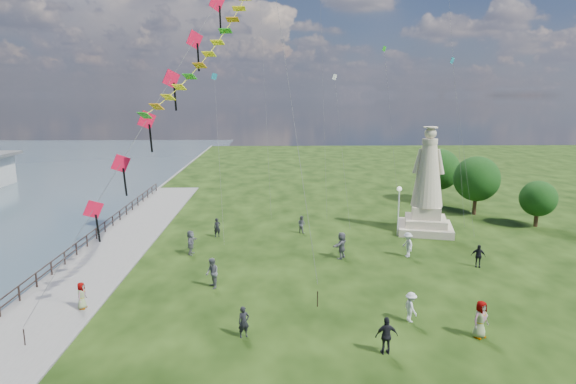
{
  "coord_description": "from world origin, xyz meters",
  "views": [
    {
      "loc": [
        -1.82,
        -21.86,
        11.5
      ],
      "look_at": [
        -1.0,
        8.0,
        5.5
      ],
      "focal_mm": 30.0,
      "sensor_mm": 36.0,
      "label": 1
    }
  ],
  "objects_px": {
    "person_11": "(341,245)",
    "person_6": "(217,228)",
    "lamppost": "(399,200)",
    "person_8": "(408,245)",
    "person_3": "(387,336)",
    "person_1": "(212,273)",
    "person_2": "(411,307)",
    "person_0": "(244,322)",
    "person_10": "(82,297)",
    "person_9": "(478,256)",
    "person_5": "(191,242)",
    "person_7": "(301,224)",
    "statue": "(427,193)",
    "person_4": "(480,319)"
  },
  "relations": [
    {
      "from": "person_2",
      "to": "person_11",
      "type": "bearing_deg",
      "value": -0.6
    },
    {
      "from": "person_0",
      "to": "person_5",
      "type": "relative_size",
      "value": 0.86
    },
    {
      "from": "lamppost",
      "to": "person_10",
      "type": "relative_size",
      "value": 2.8
    },
    {
      "from": "person_3",
      "to": "person_8",
      "type": "distance_m",
      "value": 14.05
    },
    {
      "from": "lamppost",
      "to": "person_2",
      "type": "xyz_separation_m",
      "value": [
        -3.25,
        -15.53,
        -2.21
      ]
    },
    {
      "from": "person_11",
      "to": "person_6",
      "type": "bearing_deg",
      "value": -86.86
    },
    {
      "from": "statue",
      "to": "person_3",
      "type": "xyz_separation_m",
      "value": [
        -7.89,
        -19.73,
        -2.51
      ]
    },
    {
      "from": "lamppost",
      "to": "person_10",
      "type": "xyz_separation_m",
      "value": [
        -20.77,
        -13.71,
        -2.26
      ]
    },
    {
      "from": "person_2",
      "to": "person_10",
      "type": "distance_m",
      "value": 17.61
    },
    {
      "from": "person_1",
      "to": "person_2",
      "type": "height_order",
      "value": "person_1"
    },
    {
      "from": "person_8",
      "to": "person_9",
      "type": "xyz_separation_m",
      "value": [
        4.25,
        -2.23,
        -0.12
      ]
    },
    {
      "from": "person_5",
      "to": "person_8",
      "type": "xyz_separation_m",
      "value": [
        15.8,
        -0.98,
        0.0
      ]
    },
    {
      "from": "person_6",
      "to": "person_8",
      "type": "xyz_separation_m",
      "value": [
        14.39,
        -5.43,
        0.12
      ]
    },
    {
      "from": "lamppost",
      "to": "person_11",
      "type": "relative_size",
      "value": 2.15
    },
    {
      "from": "person_0",
      "to": "person_9",
      "type": "height_order",
      "value": "person_9"
    },
    {
      "from": "person_3",
      "to": "person_11",
      "type": "height_order",
      "value": "person_11"
    },
    {
      "from": "person_6",
      "to": "person_8",
      "type": "height_order",
      "value": "person_8"
    },
    {
      "from": "person_0",
      "to": "person_6",
      "type": "xyz_separation_m",
      "value": [
        -3.26,
        16.99,
        0.01
      ]
    },
    {
      "from": "person_8",
      "to": "person_3",
      "type": "bearing_deg",
      "value": -31.33
    },
    {
      "from": "person_5",
      "to": "person_11",
      "type": "bearing_deg",
      "value": -90.89
    },
    {
      "from": "person_7",
      "to": "person_8",
      "type": "height_order",
      "value": "person_8"
    },
    {
      "from": "statue",
      "to": "person_4",
      "type": "relative_size",
      "value": 4.83
    },
    {
      "from": "person_3",
      "to": "person_0",
      "type": "bearing_deg",
      "value": -19.01
    },
    {
      "from": "person_7",
      "to": "person_11",
      "type": "height_order",
      "value": "person_11"
    },
    {
      "from": "lamppost",
      "to": "person_7",
      "type": "distance_m",
      "value": 8.37
    },
    {
      "from": "person_4",
      "to": "person_1",
      "type": "bearing_deg",
      "value": 126.32
    },
    {
      "from": "person_3",
      "to": "person_9",
      "type": "height_order",
      "value": "person_3"
    },
    {
      "from": "person_8",
      "to": "person_11",
      "type": "distance_m",
      "value": 4.84
    },
    {
      "from": "person_1",
      "to": "person_6",
      "type": "distance_m",
      "value": 10.91
    },
    {
      "from": "person_3",
      "to": "person_7",
      "type": "bearing_deg",
      "value": -86.28
    },
    {
      "from": "person_8",
      "to": "person_9",
      "type": "height_order",
      "value": "person_8"
    },
    {
      "from": "person_0",
      "to": "person_5",
      "type": "distance_m",
      "value": 13.37
    },
    {
      "from": "person_4",
      "to": "person_6",
      "type": "distance_m",
      "value": 22.7
    },
    {
      "from": "lamppost",
      "to": "person_9",
      "type": "distance_m",
      "value": 8.71
    },
    {
      "from": "person_0",
      "to": "person_9",
      "type": "xyz_separation_m",
      "value": [
        15.37,
        9.32,
        0.01
      ]
    },
    {
      "from": "person_6",
      "to": "person_3",
      "type": "bearing_deg",
      "value": -82.33
    },
    {
      "from": "lamppost",
      "to": "person_1",
      "type": "xyz_separation_m",
      "value": [
        -14.06,
        -10.82,
        -2.07
      ]
    },
    {
      "from": "person_6",
      "to": "person_9",
      "type": "distance_m",
      "value": 20.15
    },
    {
      "from": "person_1",
      "to": "person_10",
      "type": "bearing_deg",
      "value": -90.17
    },
    {
      "from": "person_0",
      "to": "person_4",
      "type": "distance_m",
      "value": 11.41
    },
    {
      "from": "person_1",
      "to": "person_2",
      "type": "distance_m",
      "value": 11.8
    },
    {
      "from": "person_2",
      "to": "person_7",
      "type": "height_order",
      "value": "person_2"
    },
    {
      "from": "statue",
      "to": "person_7",
      "type": "bearing_deg",
      "value": -165.59
    },
    {
      "from": "person_5",
      "to": "person_10",
      "type": "bearing_deg",
      "value": 160.26
    },
    {
      "from": "person_10",
      "to": "person_1",
      "type": "bearing_deg",
      "value": -62.74
    },
    {
      "from": "person_10",
      "to": "person_2",
      "type": "bearing_deg",
      "value": -92.02
    },
    {
      "from": "person_6",
      "to": "statue",
      "type": "bearing_deg",
      "value": -16.65
    },
    {
      "from": "person_0",
      "to": "person_5",
      "type": "height_order",
      "value": "person_5"
    },
    {
      "from": "lamppost",
      "to": "person_8",
      "type": "height_order",
      "value": "lamppost"
    },
    {
      "from": "person_1",
      "to": "person_7",
      "type": "distance_m",
      "value": 13.32
    }
  ]
}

